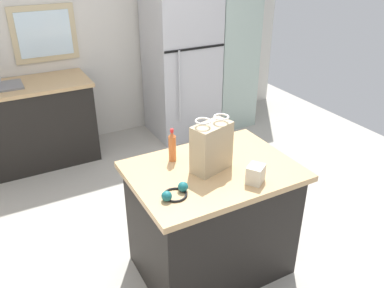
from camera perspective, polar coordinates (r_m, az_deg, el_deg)
name	(u,v)px	position (r m, az deg, el deg)	size (l,w,h in m)	color
ground	(203,237)	(3.44, 1.59, -13.28)	(6.01, 6.01, 0.00)	#ADA89E
back_wall	(101,27)	(4.91, -12.98, 16.18)	(5.01, 0.13, 2.68)	silver
kitchen_island	(212,220)	(2.91, 2.87, -10.86)	(1.12, 0.82, 0.87)	black
refrigerator	(181,61)	(4.91, -1.57, 11.96)	(0.78, 0.73, 1.87)	#B7B7BC
tall_cabinet	(228,43)	(5.20, 5.29, 14.36)	(0.54, 0.65, 2.15)	#9EB2A8
sink_counter	(30,124)	(4.62, -22.41, 2.71)	(1.34, 0.65, 1.10)	black
shopping_bag	(212,147)	(2.58, 2.84, -0.42)	(0.30, 0.21, 0.37)	tan
small_box	(256,174)	(2.52, 9.18, -4.32)	(0.11, 0.10, 0.12)	beige
bottle	(172,147)	(2.71, -2.87, -0.37)	(0.05, 0.05, 0.24)	#C66633
ear_defenders	(175,193)	(2.39, -2.48, -7.04)	(0.19, 0.19, 0.06)	black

